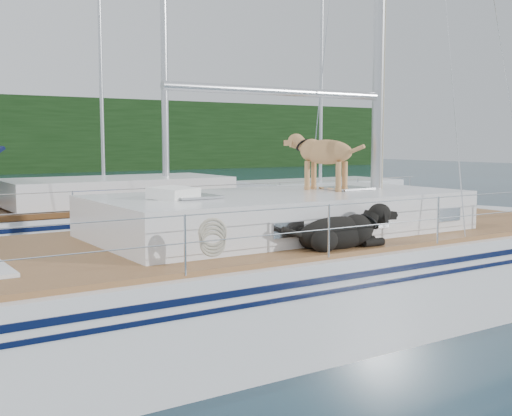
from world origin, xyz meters
TOP-DOWN VIEW (x-y plane):
  - ground at (0.00, 0.00)m, footprint 120.00×120.00m
  - main_sailboat at (0.10, -0.00)m, footprint 12.00×3.80m
  - neighbor_sailboat at (-0.31, 6.26)m, footprint 11.00×3.50m
  - bg_boat_center at (4.00, 16.00)m, footprint 7.20×3.00m
  - bg_boat_east at (12.00, 13.00)m, footprint 6.40×3.00m

SIDE VIEW (x-z plane):
  - ground at x=0.00m, z-range 0.00..0.00m
  - bg_boat_center at x=4.00m, z-range -5.37..6.28m
  - bg_boat_east at x=12.00m, z-range -5.37..6.28m
  - neighbor_sailboat at x=-0.31m, z-range -6.02..7.28m
  - main_sailboat at x=0.10m, z-range -6.33..7.68m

